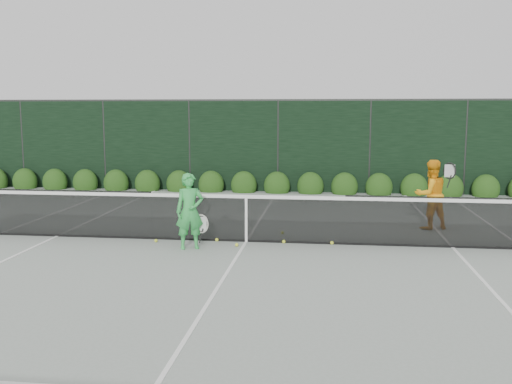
# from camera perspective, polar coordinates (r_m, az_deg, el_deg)

# --- Properties ---
(ground) EXTENTS (80.00, 80.00, 0.00)m
(ground) POSITION_cam_1_polar(r_m,az_deg,el_deg) (11.79, -0.98, -5.01)
(ground) COLOR gray
(ground) RESTS_ON ground
(tennis_net) EXTENTS (12.90, 0.10, 1.07)m
(tennis_net) POSITION_cam_1_polar(r_m,az_deg,el_deg) (11.68, -1.10, -2.47)
(tennis_net) COLOR #10301D
(tennis_net) RESTS_ON ground
(player_woman) EXTENTS (0.67, 0.52, 1.49)m
(player_woman) POSITION_cam_1_polar(r_m,az_deg,el_deg) (11.16, -6.63, -1.93)
(player_woman) COLOR green
(player_woman) RESTS_ON ground
(player_man) EXTENTS (0.94, 0.84, 1.59)m
(player_man) POSITION_cam_1_polar(r_m,az_deg,el_deg) (13.53, 17.08, -0.24)
(player_man) COLOR #FBA415
(player_man) RESTS_ON ground
(court_lines) EXTENTS (11.03, 23.83, 0.01)m
(court_lines) POSITION_cam_1_polar(r_m,az_deg,el_deg) (11.79, -0.98, -4.98)
(court_lines) COLOR white
(court_lines) RESTS_ON ground
(windscreen_fence) EXTENTS (32.00, 21.07, 3.06)m
(windscreen_fence) POSITION_cam_1_polar(r_m,az_deg,el_deg) (8.88, -3.46, 0.58)
(windscreen_fence) COLOR black
(windscreen_fence) RESTS_ON ground
(hedge_row) EXTENTS (31.66, 0.65, 0.94)m
(hedge_row) POSITION_cam_1_polar(r_m,az_deg,el_deg) (18.75, 2.10, 0.63)
(hedge_row) COLOR #18370F
(hedge_row) RESTS_ON ground
(tennis_balls) EXTENTS (3.66, 1.33, 0.07)m
(tennis_balls) POSITION_cam_1_polar(r_m,az_deg,el_deg) (11.91, -1.37, -4.71)
(tennis_balls) COLOR yellow
(tennis_balls) RESTS_ON ground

